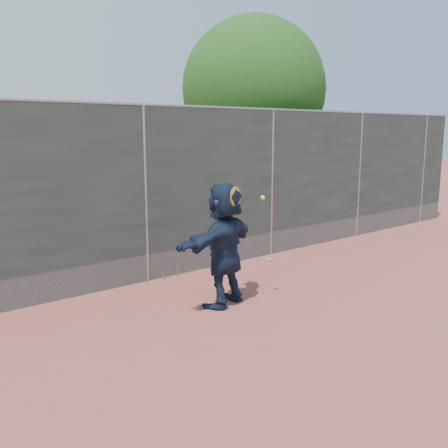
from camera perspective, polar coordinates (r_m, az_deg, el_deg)
ground at (r=6.30m, az=8.43°, el=-13.70°), size 80.00×80.00×0.00m
player at (r=7.38m, az=-0.00°, el=-2.35°), size 1.80×1.01×1.85m
ball_ground at (r=10.07m, az=5.19°, el=-4.07°), size 0.07×0.07×0.07m
fence at (r=8.54m, az=-8.97°, el=3.78°), size 20.00×0.06×3.03m
swing_action at (r=7.17m, az=1.63°, el=3.02°), size 0.69×0.15×0.51m
tree_right at (r=13.15m, az=3.86°, el=14.58°), size 3.78×3.60×5.39m
weed_clump at (r=8.88m, az=-6.67°, el=-5.45°), size 0.68×0.07×0.30m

